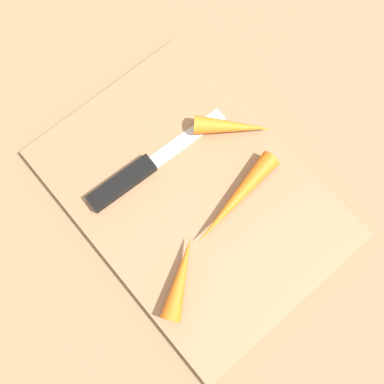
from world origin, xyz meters
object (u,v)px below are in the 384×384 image
cutting_board (192,193)px  carrot_shortest (181,278)px  carrot_longest (236,199)px  carrot_medium (233,127)px  knife (131,177)px

cutting_board → carrot_shortest: size_ratio=3.78×
carrot_longest → carrot_medium: size_ratio=1.40×
carrot_shortest → carrot_longest: size_ratio=0.70×
carrot_shortest → carrot_medium: 0.20m
carrot_longest → carrot_shortest: bearing=5.6°
carrot_medium → cutting_board: bearing=-119.3°
knife → carrot_shortest: size_ratio=2.11×
cutting_board → carrot_longest: (0.04, 0.03, 0.02)m
cutting_board → knife: knife is taller
knife → carrot_longest: bearing=-51.2°
carrot_shortest → carrot_longest: same height
cutting_board → carrot_shortest: bearing=-47.5°
knife → carrot_shortest: carrot_shortest is taller
carrot_shortest → knife: bearing=40.9°
cutting_board → carrot_longest: bearing=35.9°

